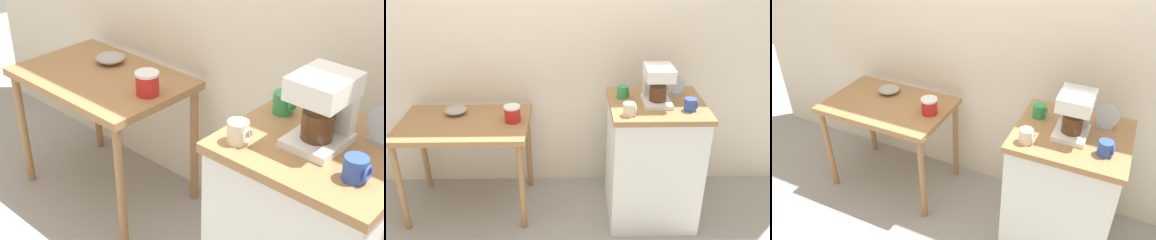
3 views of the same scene
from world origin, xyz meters
TOP-DOWN VIEW (x-y plane):
  - ground_plane at (0.00, 0.00)m, footprint 8.00×8.00m
  - back_wall at (0.10, 0.47)m, footprint 4.40×0.10m
  - wooden_table at (-0.56, 0.06)m, footprint 0.92×0.60m
  - kitchen_counter at (0.79, -0.04)m, footprint 0.64×0.59m
  - bowl_stoneware at (-0.64, 0.19)m, footprint 0.16×0.16m
  - canister_enamel at (-0.21, 0.06)m, footprint 0.12×0.12m
  - coffee_maker at (0.78, -0.04)m, footprint 0.18×0.22m
  - mug_tall_green at (0.56, 0.05)m, footprint 0.08×0.08m
  - mug_small_cream at (0.57, -0.24)m, footprint 0.08×0.08m
  - mug_blue at (0.97, -0.17)m, footprint 0.08×0.08m
  - table_clock at (0.94, 0.09)m, footprint 0.13×0.06m

SIDE VIEW (x-z plane):
  - ground_plane at x=0.00m, z-range 0.00..0.00m
  - kitchen_counter at x=0.79m, z-range 0.00..0.91m
  - wooden_table at x=-0.56m, z-range 0.27..1.00m
  - bowl_stoneware at x=-0.64m, z-range 0.73..0.78m
  - canister_enamel at x=-0.21m, z-range 0.72..0.84m
  - mug_blue at x=0.97m, z-range 0.91..0.99m
  - mug_small_cream at x=0.57m, z-range 0.91..0.99m
  - mug_tall_green at x=0.56m, z-range 0.91..0.99m
  - table_clock at x=0.94m, z-range 0.90..1.04m
  - coffee_maker at x=0.78m, z-range 0.92..1.18m
  - back_wall at x=0.10m, z-range 0.00..2.80m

